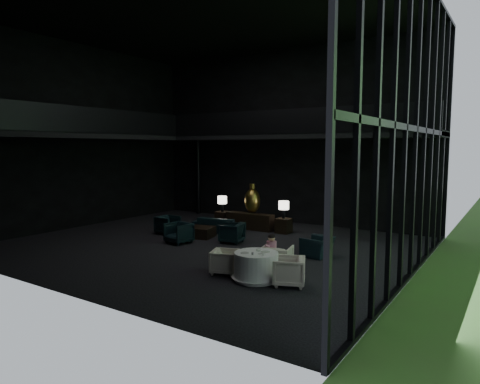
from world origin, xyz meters
The scene contains 35 objects.
floor centered at (0.00, 0.00, 0.00)m, with size 14.00×12.00×0.02m, color black.
ceiling centered at (0.00, 0.00, 8.00)m, with size 14.00×12.00×0.02m, color black.
wall_back centered at (0.00, 6.00, 4.00)m, with size 14.00×0.04×8.00m, color black.
wall_front centered at (0.00, -6.00, 4.00)m, with size 14.00×0.04×8.00m, color black.
wall_left centered at (-7.00, 0.00, 4.00)m, with size 0.04×12.00×8.00m, color black.
curtain_wall centered at (6.95, 0.00, 4.00)m, with size 0.20×12.00×8.00m, color black, non-canonical shape.
mezzanine_left centered at (-6.00, 0.00, 4.00)m, with size 2.00×12.00×0.25m, color black.
mezzanine_back centered at (1.00, 5.00, 4.00)m, with size 12.00×2.00×0.25m, color black.
railing_left centered at (-5.00, 0.00, 4.60)m, with size 0.06×12.00×1.00m, color black.
railing_back centered at (1.00, 4.00, 4.60)m, with size 12.00×0.06×1.00m, color black.
column_nw centered at (-5.00, 5.70, 2.00)m, with size 0.24×0.24×4.00m, color black.
column_ne centered at (4.80, 4.00, 2.00)m, with size 0.24×0.24×4.00m, color black.
console centered at (-0.34, 3.46, 0.35)m, with size 2.17×0.49×0.69m, color black.
bronze_urn centered at (-0.34, 3.64, 1.23)m, with size 0.68×0.68×1.27m.
side_table_left centered at (-1.94, 3.68, 0.31)m, with size 0.56×0.56×0.61m, color black.
table_lamp_left centered at (-1.94, 3.63, 1.12)m, with size 0.42×0.42×0.71m.
side_table_right centered at (1.26, 3.52, 0.31)m, with size 0.56×0.56×0.61m, color black.
table_lamp_right centered at (1.26, 3.51, 1.12)m, with size 0.43×0.43×0.72m.
sofa centered at (-1.10, 2.22, 0.42)m, with size 2.17×0.63×0.85m, color black.
lounge_armchair_west centered at (-2.63, 0.76, 0.42)m, with size 0.82×0.77×0.85m, color black.
lounge_armchair_east centered at (0.49, 0.84, 0.41)m, with size 0.80×0.75×0.83m, color black.
lounge_armchair_south centered at (-1.09, -0.30, 0.45)m, with size 0.88×0.83×0.91m, color black.
window_armchair centered at (3.95, 0.72, 0.39)m, with size 0.88×0.57×0.77m, color black.
coffee_table centered at (-1.05, 0.97, 0.20)m, with size 0.92×0.92×0.41m, color black.
dining_table centered at (3.58, -2.51, 0.33)m, with size 1.33×1.33×0.75m.
dining_chair_north centered at (3.67, -1.51, 0.44)m, with size 0.85×0.80×0.88m, color #C5A890.
dining_chair_east centered at (4.50, -2.42, 0.42)m, with size 0.81×0.76×0.84m, color #BAAA95.
dining_chair_west centered at (2.53, -2.46, 0.35)m, with size 0.68×0.63×0.70m, color #BFB49F.
child centered at (3.50, -1.54, 0.76)m, with size 0.29×0.29×0.62m.
plate_a centered at (3.36, -2.74, 0.76)m, with size 0.22×0.22×0.01m, color white.
plate_b centered at (3.77, -2.35, 0.76)m, with size 0.24×0.24×0.02m, color white.
saucer centered at (3.75, -2.60, 0.76)m, with size 0.13×0.13×0.01m, color white.
coffee_cup centered at (3.91, -2.68, 0.79)m, with size 0.08×0.08×0.06m, color white.
cereal_bowl centered at (3.55, -2.34, 0.79)m, with size 0.14×0.14×0.07m, color white.
cream_pot centered at (3.63, -2.78, 0.78)m, with size 0.06×0.06×0.07m, color #99999E.
Camera 1 is at (9.31, -12.01, 3.52)m, focal length 32.00 mm.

